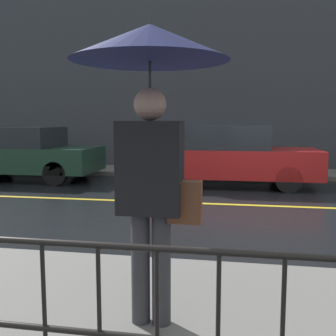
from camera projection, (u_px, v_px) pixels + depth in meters
The scene contains 8 objects.
ground_plane at pixel (264, 206), 7.56m from camera, with size 80.00×80.00×0.00m, color black.
sidewalk_near at pixel (308, 335), 2.88m from camera, with size 28.00×2.51×0.12m.
sidewalk_far at pixel (254, 173), 11.87m from camera, with size 28.00×1.78×0.12m.
lane_marking at pixel (264, 206), 7.56m from camera, with size 25.20×0.12×0.01m.
building_storefront at pixel (255, 78), 12.54m from camera, with size 28.00×0.30×6.01m.
pedestrian at pixel (151, 88), 2.74m from camera, with size 1.11×1.11×2.16m.
car_dark_green at pixel (24, 153), 10.85m from camera, with size 4.00×1.78×1.46m.
car_red at pixel (228, 156), 9.89m from camera, with size 4.30×1.80×1.51m.
Camera 1 is at (-0.54, -7.63, 1.62)m, focal length 42.00 mm.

